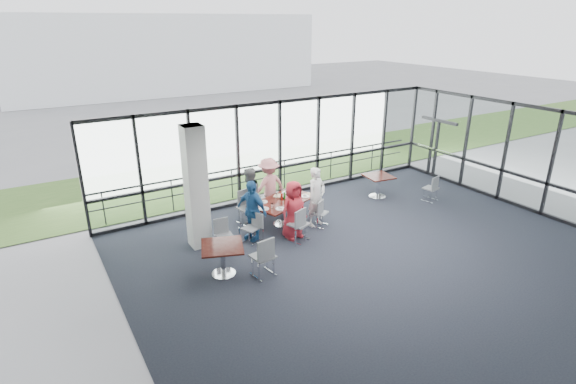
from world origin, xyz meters
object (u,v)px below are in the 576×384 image
diner_near_right (316,197)px  chair_main_end (251,228)px  chair_main_nl (299,224)px  chair_spare_r (431,188)px  side_table_left (222,250)px  chair_main_nr (320,213)px  chair_main_fr (268,198)px  diner_far_left (249,196)px  chair_spare_la (263,256)px  chair_main_fl (246,208)px  main_table (283,204)px  structural_column (196,188)px  side_table_right (378,179)px  diner_near_left (293,210)px  chair_spare_lb (225,236)px  diner_far_right (269,186)px  diner_end (252,210)px

diner_near_right → chair_main_end: (-2.09, -0.01, -0.46)m
chair_main_nl → chair_spare_r: 5.22m
side_table_left → chair_main_nr: bearing=16.6°
chair_main_nl → chair_main_fr: chair_main_nl is taller
diner_far_left → chair_spare_la: size_ratio=1.67×
diner_near_right → chair_main_nl: size_ratio=1.81×
chair_main_nl → chair_main_fl: chair_main_nl is taller
main_table → chair_spare_la: (-1.80, -2.17, -0.13)m
side_table_left → chair_main_end: 1.73m
diner_near_right → structural_column: bearing=156.7°
diner_near_right → chair_main_end: size_ratio=2.13×
chair_main_nr → chair_main_end: bearing=145.2°
main_table → chair_main_nr: chair_main_nr is taller
chair_main_nr → chair_spare_r: size_ratio=0.96×
side_table_right → diner_far_left: diner_far_left is taller
diner_near_left → main_table: bearing=72.1°
chair_main_fl → chair_spare_r: 6.11m
side_table_left → chair_spare_r: chair_spare_r is taller
diner_near_right → chair_spare_lb: (-2.87, -0.08, -0.45)m
structural_column → chair_main_nr: (3.35, -0.68, -1.19)m
diner_far_right → chair_spare_r: bearing=153.0°
chair_spare_lb → chair_main_fr: bearing=-136.9°
chair_main_fl → chair_main_end: chair_main_fl is taller
chair_main_end → chair_spare_lb: chair_spare_lb is taller
side_table_left → diner_near_left: diner_near_left is taller
diner_far_left → chair_main_nr: diner_far_left is taller
chair_main_fl → chair_spare_lb: bearing=34.7°
side_table_right → chair_main_end: bearing=-171.6°
chair_spare_lb → diner_far_left: bearing=-131.2°
chair_main_nr → chair_spare_la: 3.06m
diner_end → chair_main_nl: size_ratio=1.74×
side_table_left → diner_near_left: 2.54m
chair_main_fr → chair_main_end: chair_main_fr is taller
diner_end → chair_spare_r: 6.26m
diner_end → side_table_right: bearing=74.8°
side_table_right → chair_spare_la: size_ratio=0.96×
main_table → diner_end: 1.23m
diner_near_right → chair_spare_lb: size_ratio=2.11×
diner_near_right → chair_main_nl: diner_near_right is taller
diner_end → chair_spare_r: (6.22, -0.55, -0.40)m
structural_column → main_table: 2.68m
structural_column → chair_spare_la: bearing=-72.3°
side_table_left → chair_main_fl: size_ratio=1.28×
chair_main_nl → diner_near_right: bearing=11.2°
side_table_left → chair_main_fl: (1.72, 2.30, -0.18)m
diner_near_right → diner_far_right: size_ratio=0.99×
chair_main_nl → chair_main_fl: (-0.69, 1.75, -0.01)m
diner_near_left → chair_main_nl: diner_near_left is taller
side_table_left → chair_spare_la: size_ratio=1.22×
structural_column → chair_spare_la: size_ratio=3.24×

